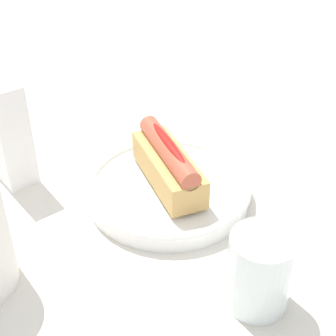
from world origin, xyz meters
name	(u,v)px	position (x,y,z in m)	size (l,w,h in m)	color
ground_plane	(162,200)	(0.00, 0.00, 0.00)	(2.40, 2.40, 0.00)	silver
serving_bowl	(168,188)	(0.00, -0.01, 0.02)	(0.23, 0.23, 0.03)	white
hotdog_front	(168,163)	(0.00, -0.01, 0.06)	(0.16, 0.08, 0.06)	tan
water_glass	(259,275)	(-0.20, 0.02, 0.04)	(0.07, 0.07, 0.09)	white
napkin_box	(1,127)	(0.19, 0.14, 0.07)	(0.11, 0.04, 0.15)	white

